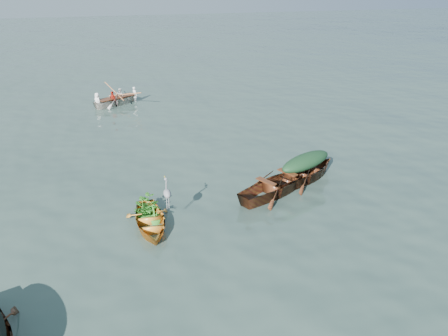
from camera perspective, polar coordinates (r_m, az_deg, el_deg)
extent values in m
plane|color=#384E46|center=(13.30, -1.41, -6.14)|extent=(140.00, 140.00, 0.00)
imported|color=orange|center=(12.88, -9.58, -7.62)|extent=(1.30, 2.94, 0.77)
imported|color=#532213|center=(15.69, 10.43, -1.59)|extent=(4.43, 3.10, 0.99)
imported|color=#593316|center=(14.64, 6.83, -3.31)|extent=(4.47, 3.11, 1.01)
imported|color=silver|center=(25.25, -13.75, 8.03)|extent=(3.88, 2.90, 0.88)
ellipsoid|color=#163720|center=(15.39, 10.64, 0.95)|extent=(2.44, 1.71, 0.52)
imported|color=#29761E|center=(13.02, -9.99, -3.80)|extent=(0.71, 0.91, 0.60)
imported|color=silver|center=(25.04, -13.94, 9.83)|extent=(2.83, 2.23, 0.76)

